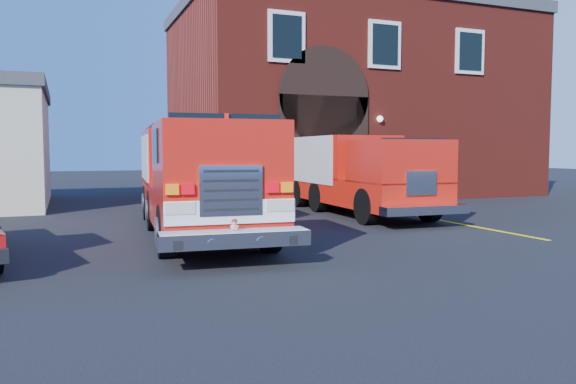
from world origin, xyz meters
name	(u,v)px	position (x,y,z in m)	size (l,w,h in m)	color
ground	(264,257)	(0.00, 0.00, 0.00)	(100.00, 100.00, 0.00)	black
parking_stripe_near	(501,231)	(6.50, 1.00, 0.00)	(0.12, 3.00, 0.01)	yellow
parking_stripe_mid	(427,218)	(6.50, 4.00, 0.00)	(0.12, 3.00, 0.01)	yellow
parking_stripe_far	(375,208)	(6.50, 7.00, 0.00)	(0.12, 3.00, 0.01)	yellow
fire_station	(346,103)	(8.99, 13.98, 4.25)	(15.20, 10.20, 8.45)	maroon
fire_engine	(198,176)	(-0.46, 3.43, 1.37)	(3.11, 8.78, 2.65)	black
secondary_truck	(357,171)	(5.18, 5.88, 1.34)	(2.64, 7.64, 2.45)	black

